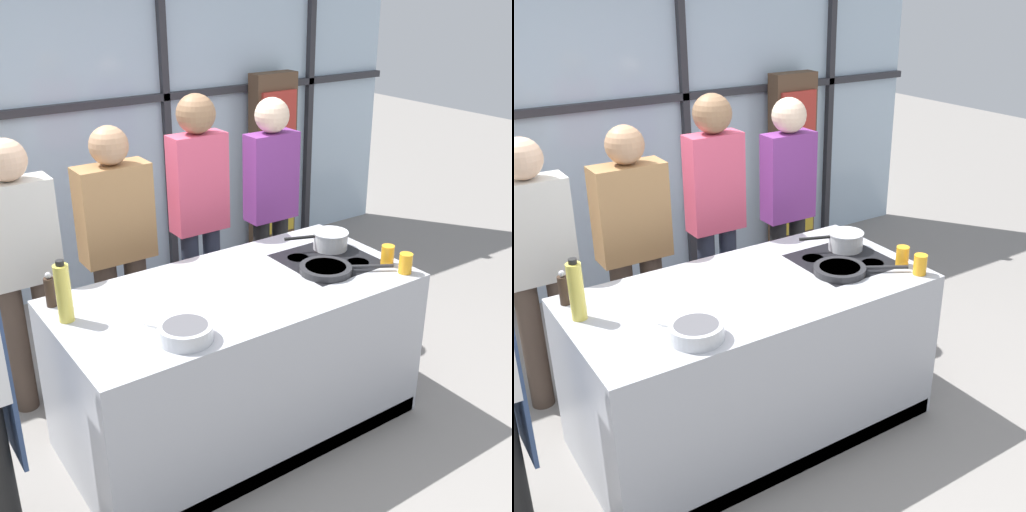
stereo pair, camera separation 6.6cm
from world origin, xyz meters
The scene contains 16 objects.
ground_plane centered at (0.00, 0.00, 0.00)m, with size 18.00×18.00×0.00m, color gray.
back_window_wall centered at (0.00, 2.29, 1.40)m, with size 6.40×0.10×2.80m.
bookshelf centered at (1.78, 2.11, 0.84)m, with size 0.44×0.19×1.67m.
demo_island centered at (0.00, 0.00, 0.46)m, with size 1.96×0.97×0.92m.
spectator_far_left centered at (-0.88, 0.91, 0.95)m, with size 0.43×0.23×1.67m.
spectator_center_left centered at (-0.29, 0.91, 0.95)m, with size 0.45×0.23×1.67m.
spectator_center_right centered at (0.29, 0.91, 1.07)m, with size 0.37×0.25×1.80m.
spectator_far_right centered at (0.88, 0.91, 1.01)m, with size 0.37×0.24×1.72m.
frying_pan centered at (0.52, -0.13, 0.94)m, with size 0.49×0.36×0.04m.
saucepan centered at (0.76, 0.13, 0.98)m, with size 0.39×0.22×0.11m.
white_plate centered at (-0.48, -0.06, 0.93)m, with size 0.24×0.24×0.01m, color white.
mixing_bowl centered at (-0.49, -0.32, 0.96)m, with size 0.26×0.26×0.08m.
oil_bottle centered at (-0.88, 0.17, 1.07)m, with size 0.07×0.07×0.32m.
pepper_grinder centered at (-0.89, 0.36, 1.00)m, with size 0.05×0.05×0.19m.
juice_glass_near centered at (0.88, -0.38, 0.98)m, with size 0.08×0.08×0.12m, color orange.
juice_glass_far centered at (0.88, -0.24, 0.98)m, with size 0.08×0.08×0.12m, color orange.
Camera 2 is at (-1.63, -2.64, 2.46)m, focal length 45.00 mm.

